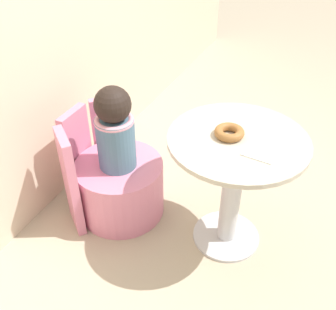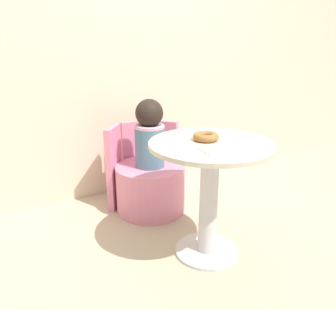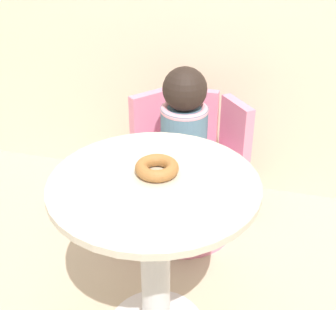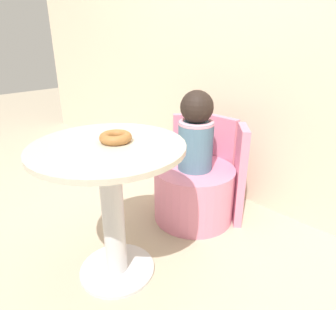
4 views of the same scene
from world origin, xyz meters
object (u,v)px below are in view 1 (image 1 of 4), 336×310
(tub_chair, at_px, (121,187))
(donut, at_px, (230,133))
(round_table, at_px, (234,172))
(child_figure, at_px, (115,129))

(tub_chair, xyz_separation_m, donut, (0.05, -0.64, 0.56))
(round_table, bearing_deg, tub_chair, 94.75)
(donut, bearing_deg, child_figure, 94.77)
(donut, bearing_deg, tub_chair, 94.77)
(tub_chair, distance_m, child_figure, 0.43)
(round_table, bearing_deg, donut, 94.45)
(round_table, height_order, child_figure, child_figure)
(round_table, height_order, donut, donut)
(tub_chair, height_order, child_figure, child_figure)
(round_table, distance_m, child_figure, 0.70)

